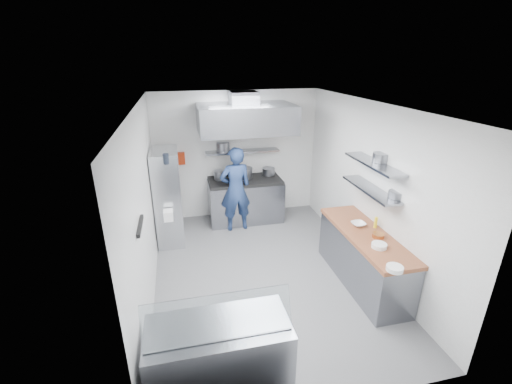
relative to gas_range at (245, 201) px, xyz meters
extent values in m
plane|color=#535355|center=(-0.10, -2.10, -0.45)|extent=(5.00, 5.00, 0.00)
plane|color=silver|center=(-0.10, -2.10, 2.35)|extent=(5.00, 5.00, 0.00)
cube|color=white|center=(-0.10, 0.40, 0.95)|extent=(3.60, 2.80, 0.02)
cube|color=white|center=(-0.10, -4.60, 0.95)|extent=(3.60, 2.80, 0.02)
cube|color=white|center=(-1.90, -2.10, 0.95)|extent=(2.80, 5.00, 0.02)
cube|color=white|center=(1.70, -2.10, 0.95)|extent=(2.80, 5.00, 0.02)
cube|color=gray|center=(0.00, 0.00, 0.00)|extent=(1.60, 0.80, 0.90)
cube|color=black|center=(0.00, 0.00, 0.48)|extent=(1.57, 0.78, 0.06)
cylinder|color=slate|center=(-0.52, 0.12, 0.61)|extent=(0.28, 0.28, 0.20)
cylinder|color=slate|center=(0.00, 0.08, 0.63)|extent=(0.35, 0.35, 0.24)
cylinder|color=slate|center=(0.58, 0.18, 0.59)|extent=(0.28, 0.28, 0.16)
cube|color=gray|center=(0.00, 0.24, 1.07)|extent=(1.60, 0.30, 0.04)
cylinder|color=slate|center=(-0.42, 0.31, 1.18)|extent=(0.28, 0.28, 0.18)
cube|color=gray|center=(0.00, -0.18, 1.85)|extent=(1.90, 1.15, 0.55)
cube|color=slate|center=(0.00, 0.05, 2.23)|extent=(0.55, 0.55, 0.24)
cube|color=#AD2A0D|center=(-1.35, 0.34, 0.97)|extent=(0.22, 0.10, 0.26)
imported|color=navy|center=(-0.28, -0.40, 0.45)|extent=(0.70, 0.51, 1.79)
cube|color=silver|center=(-1.63, -0.56, 0.48)|extent=(0.50, 0.90, 1.85)
cube|color=white|center=(-1.63, -1.15, 0.35)|extent=(0.16, 0.20, 0.18)
cube|color=yellow|center=(-1.63, -0.65, 0.85)|extent=(0.15, 0.19, 0.17)
cylinder|color=black|center=(-1.58, -0.99, 1.35)|extent=(0.11, 0.11, 0.18)
cube|color=black|center=(-1.88, -3.00, 1.10)|extent=(0.04, 0.55, 0.05)
cube|color=gray|center=(1.38, -2.70, -0.03)|extent=(0.62, 2.00, 0.84)
cube|color=brown|center=(1.38, -2.70, 0.42)|extent=(0.65, 2.04, 0.06)
cylinder|color=white|center=(1.21, -3.69, 0.48)|extent=(0.21, 0.21, 0.06)
cylinder|color=white|center=(1.33, -3.13, 0.48)|extent=(0.22, 0.22, 0.06)
cylinder|color=#BA6E34|center=(1.48, -2.86, 0.48)|extent=(0.18, 0.18, 0.06)
cylinder|color=yellow|center=(1.61, -2.57, 0.54)|extent=(0.05, 0.05, 0.18)
imported|color=white|center=(1.38, -2.45, 0.48)|extent=(0.23, 0.23, 0.05)
cube|color=gray|center=(1.54, -2.40, 1.05)|extent=(0.30, 1.30, 0.04)
cube|color=gray|center=(1.54, -2.40, 1.47)|extent=(0.30, 1.30, 0.04)
cylinder|color=slate|center=(1.70, -2.84, 1.12)|extent=(0.24, 0.24, 0.10)
cylinder|color=slate|center=(1.65, -2.39, 1.56)|extent=(0.24, 0.24, 0.14)
cube|color=gray|center=(-1.10, -4.10, -0.03)|extent=(1.50, 0.70, 0.85)
cube|color=silver|center=(-1.10, -4.22, 0.62)|extent=(1.47, 0.19, 0.42)
camera|label=1|loc=(-1.34, -6.89, 2.99)|focal=24.00mm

